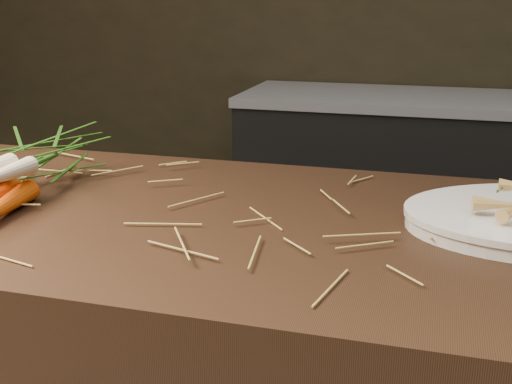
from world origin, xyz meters
TOP-DOWN VIEW (x-y plane):
  - back_counter at (0.30, 2.18)m, footprint 1.82×0.62m
  - straw_bedding at (0.00, 0.30)m, footprint 1.40×0.60m
  - root_veg_bunch at (-0.49, 0.29)m, footprint 0.21×0.55m

SIDE VIEW (x-z plane):
  - back_counter at x=0.30m, z-range 0.00..0.84m
  - straw_bedding at x=0.00m, z-range 0.90..0.92m
  - root_veg_bunch at x=-0.49m, z-range 0.90..1.00m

